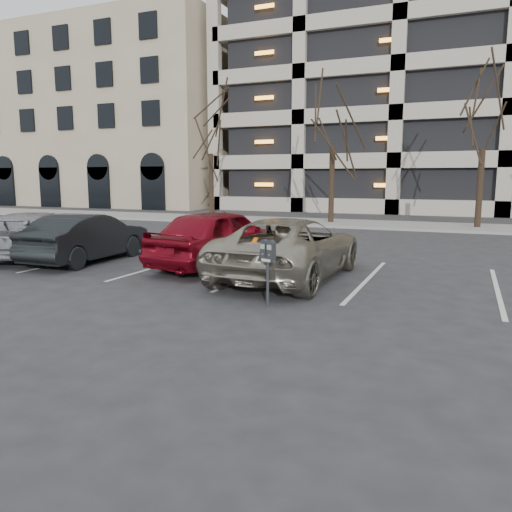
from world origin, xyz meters
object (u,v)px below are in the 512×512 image
object	(u,v)px
suv_silver	(290,248)
car_red	(220,237)
tree_b	(334,96)
tree_a	(210,112)
car_silver	(39,234)
car_dark	(88,238)
parking_meter	(268,257)
tree_c	(486,98)

from	to	relation	value
suv_silver	car_red	size ratio (longest dim) A/B	1.14
tree_b	car_red	bearing A→B (deg)	-88.54
tree_a	tree_b	distance (m)	7.01
car_silver	car_dark	bearing A→B (deg)	157.12
tree_a	car_red	world-z (taller)	tree_a
tree_b	car_red	xyz separation A→B (m)	(0.34, -13.41, -5.65)
tree_a	car_red	xyz separation A→B (m)	(7.34, -13.41, -5.20)
parking_meter	tree_c	bearing A→B (deg)	99.18
tree_a	tree_c	xyz separation A→B (m)	(14.00, 0.00, -0.07)
tree_c	car_silver	world-z (taller)	tree_c
car_red	car_dark	size ratio (longest dim) A/B	1.11
parking_meter	car_silver	size ratio (longest dim) A/B	0.26
tree_a	car_silver	bearing A→B (deg)	-84.02
tree_b	car_dark	size ratio (longest dim) A/B	2.11
tree_a	car_red	bearing A→B (deg)	-61.30
tree_b	suv_silver	xyz separation A→B (m)	(2.60, -14.14, -5.72)
tree_b	car_silver	distance (m)	16.17
tree_b	car_dark	xyz separation A→B (m)	(-3.55, -14.16, -5.75)
tree_a	suv_silver	size ratio (longest dim) A/B	1.56
tree_a	car_dark	world-z (taller)	tree_a
tree_c	parking_meter	bearing A→B (deg)	-102.85
car_silver	parking_meter	bearing A→B (deg)	141.51
tree_c	parking_meter	size ratio (longest dim) A/B	6.56
suv_silver	tree_b	bearing A→B (deg)	-78.17
suv_silver	car_dark	xyz separation A→B (m)	(-6.15, -0.02, -0.04)
car_red	car_dark	bearing A→B (deg)	19.42
car_red	parking_meter	bearing A→B (deg)	136.80
tree_b	tree_c	xyz separation A→B (m)	(7.00, 0.00, -0.53)
tree_b	car_red	size ratio (longest dim) A/B	1.90
tree_b	parking_meter	world-z (taller)	tree_b
tree_a	car_dark	distance (m)	15.51
suv_silver	car_dark	bearing A→B (deg)	1.57
tree_a	tree_b	world-z (taller)	tree_b
suv_silver	car_red	xyz separation A→B (m)	(-2.26, 0.73, 0.07)
parking_meter	car_red	world-z (taller)	car_red
parking_meter	suv_silver	xyz separation A→B (m)	(-0.54, 2.80, -0.23)
parking_meter	car_dark	xyz separation A→B (m)	(-6.68, 2.79, -0.26)
car_dark	car_silver	xyz separation A→B (m)	(-1.98, 0.10, -0.00)
suv_silver	car_dark	distance (m)	6.15
tree_b	parking_meter	distance (m)	18.09
tree_b	suv_silver	distance (m)	15.47
car_dark	tree_c	bearing A→B (deg)	-128.84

